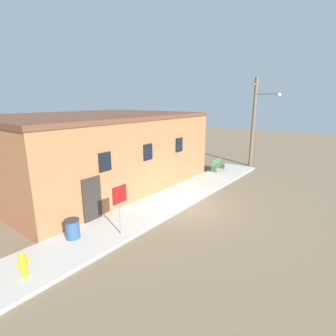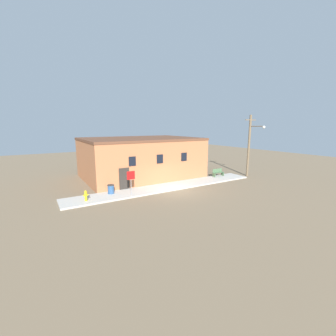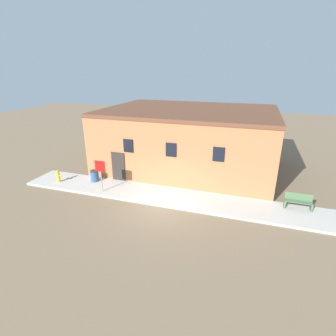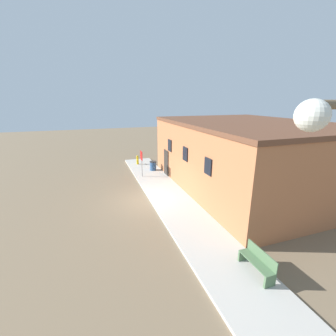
{
  "view_description": "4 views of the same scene",
  "coord_description": "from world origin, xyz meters",
  "px_view_note": "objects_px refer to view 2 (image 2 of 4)",
  "views": [
    {
      "loc": [
        -11.02,
        -7.08,
        5.58
      ],
      "look_at": [
        -0.09,
        1.29,
        2.0
      ],
      "focal_mm": 28.0,
      "sensor_mm": 36.0,
      "label": 1
    },
    {
      "loc": [
        -11.46,
        -17.34,
        6.1
      ],
      "look_at": [
        -0.09,
        1.29,
        2.0
      ],
      "focal_mm": 24.0,
      "sensor_mm": 36.0,
      "label": 2
    },
    {
      "loc": [
        4.55,
        -12.79,
        7.65
      ],
      "look_at": [
        -0.09,
        1.29,
        2.0
      ],
      "focal_mm": 28.0,
      "sensor_mm": 36.0,
      "label": 3
    },
    {
      "loc": [
        12.75,
        -3.13,
        6.11
      ],
      "look_at": [
        -0.09,
        1.29,
        2.0
      ],
      "focal_mm": 24.0,
      "sensor_mm": 36.0,
      "label": 4
    }
  ],
  "objects_px": {
    "bench": "(218,173)",
    "trash_bin": "(111,189)",
    "stop_sign": "(131,178)",
    "utility_pole": "(250,144)",
    "fire_hydrant": "(86,196)"
  },
  "relations": [
    {
      "from": "bench",
      "to": "utility_pole",
      "type": "height_order",
      "value": "utility_pole"
    },
    {
      "from": "fire_hydrant",
      "to": "utility_pole",
      "type": "bearing_deg",
      "value": -0.79
    },
    {
      "from": "stop_sign",
      "to": "trash_bin",
      "type": "height_order",
      "value": "stop_sign"
    },
    {
      "from": "fire_hydrant",
      "to": "trash_bin",
      "type": "bearing_deg",
      "value": 21.32
    },
    {
      "from": "bench",
      "to": "trash_bin",
      "type": "distance_m",
      "value": 13.2
    },
    {
      "from": "stop_sign",
      "to": "utility_pole",
      "type": "distance_m",
      "value": 15.61
    },
    {
      "from": "fire_hydrant",
      "to": "stop_sign",
      "type": "xyz_separation_m",
      "value": [
        3.75,
        -0.4,
        1.05
      ]
    },
    {
      "from": "utility_pole",
      "to": "bench",
      "type": "bearing_deg",
      "value": 158.52
    },
    {
      "from": "stop_sign",
      "to": "bench",
      "type": "distance_m",
      "value": 11.94
    },
    {
      "from": "fire_hydrant",
      "to": "utility_pole",
      "type": "height_order",
      "value": "utility_pole"
    },
    {
      "from": "fire_hydrant",
      "to": "trash_bin",
      "type": "height_order",
      "value": "fire_hydrant"
    },
    {
      "from": "stop_sign",
      "to": "bench",
      "type": "xyz_separation_m",
      "value": [
        11.79,
        1.57,
        -1.06
      ]
    },
    {
      "from": "bench",
      "to": "trash_bin",
      "type": "height_order",
      "value": "bench"
    },
    {
      "from": "bench",
      "to": "trash_bin",
      "type": "xyz_separation_m",
      "value": [
        -13.2,
        -0.26,
        -0.02
      ]
    },
    {
      "from": "fire_hydrant",
      "to": "trash_bin",
      "type": "distance_m",
      "value": 2.52
    }
  ]
}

